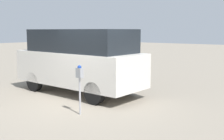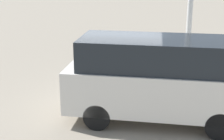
% 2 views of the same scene
% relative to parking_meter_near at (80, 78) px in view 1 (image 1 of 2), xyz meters
% --- Properties ---
extents(ground_plane, '(80.00, 80.00, 0.00)m').
position_rel_parking_meter_near_xyz_m(ground_plane, '(0.66, -0.63, -0.99)').
color(ground_plane, gray).
extents(parking_meter_near, '(0.21, 0.14, 1.34)m').
position_rel_parking_meter_near_xyz_m(parking_meter_near, '(0.00, 0.00, 0.00)').
color(parking_meter_near, '#9E9EA3').
rests_on(parking_meter_near, ground).
extents(parked_van, '(4.97, 2.06, 2.28)m').
position_rel_parking_meter_near_xyz_m(parked_van, '(1.81, -1.90, 0.24)').
color(parked_van, beige).
rests_on(parked_van, ground).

